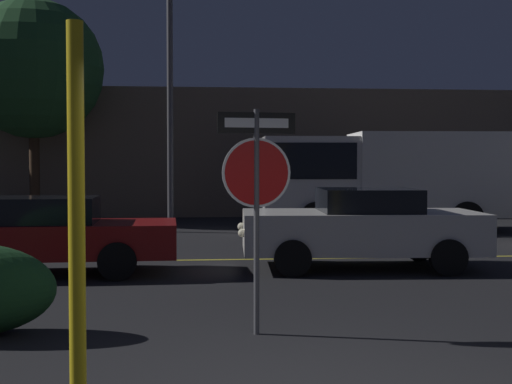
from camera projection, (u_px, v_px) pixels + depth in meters
name	position (u px, v px, depth m)	size (l,w,h in m)	color
road_center_stripe	(241.00, 259.00, 13.43)	(41.04, 0.12, 0.01)	gold
stop_sign	(257.00, 176.00, 7.46)	(0.83, 0.13, 2.37)	#4C4C51
yellow_pole_left	(77.00, 228.00, 4.73)	(0.11, 0.11, 2.74)	yellow
passing_car_2	(29.00, 235.00, 11.57)	(4.93, 1.90, 1.26)	maroon
passing_car_3	(361.00, 227.00, 12.30)	(4.23, 2.24, 1.38)	silver
delivery_truck	(376.00, 174.00, 19.31)	(6.61, 2.64, 2.65)	silver
street_lamp	(170.00, 48.00, 18.71)	(0.49, 0.49, 7.23)	#4C4C51
tree_0	(33.00, 69.00, 22.42)	(4.40, 4.40, 7.01)	#422D1E
building_backdrop	(268.00, 153.00, 26.19)	(34.90, 3.81, 4.41)	#6B5B4C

